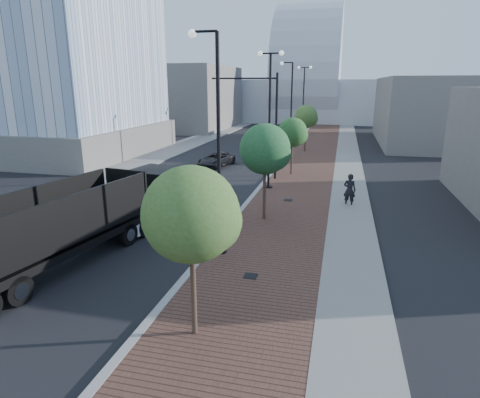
% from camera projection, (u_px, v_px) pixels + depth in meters
% --- Properties ---
extents(sidewalk, '(7.00, 140.00, 0.12)m').
position_uv_depth(sidewalk, '(323.00, 151.00, 45.37)').
color(sidewalk, '#4C2D23').
rests_on(sidewalk, ground).
extents(concrete_strip, '(2.40, 140.00, 0.13)m').
position_uv_depth(concrete_strip, '(348.00, 152.00, 44.75)').
color(concrete_strip, slate).
rests_on(concrete_strip, ground).
extents(curb, '(0.30, 140.00, 0.14)m').
position_uv_depth(curb, '(291.00, 150.00, 46.18)').
color(curb, gray).
rests_on(curb, ground).
extents(west_sidewalk, '(4.00, 140.00, 0.12)m').
position_uv_depth(west_sidewalk, '(182.00, 146.00, 49.18)').
color(west_sidewalk, slate).
rests_on(west_sidewalk, ground).
extents(dump_truck, '(4.44, 13.53, 3.23)m').
position_uv_depth(dump_truck, '(116.00, 212.00, 19.48)').
color(dump_truck, black).
rests_on(dump_truck, ground).
extents(white_sedan, '(2.41, 5.03, 1.59)m').
position_uv_depth(white_sedan, '(150.00, 210.00, 21.60)').
color(white_sedan, white).
rests_on(white_sedan, ground).
extents(dark_car_mid, '(2.81, 4.77, 1.24)m').
position_uv_depth(dark_car_mid, '(216.00, 159.00, 37.20)').
color(dark_car_mid, black).
rests_on(dark_car_mid, ground).
extents(dark_car_far, '(2.24, 4.73, 1.33)m').
position_uv_depth(dark_car_far, '(263.00, 142.00, 48.09)').
color(dark_car_far, black).
rests_on(dark_car_far, ground).
extents(pedestrian, '(0.83, 0.64, 2.03)m').
position_uv_depth(pedestrian, '(350.00, 190.00, 24.82)').
color(pedestrian, black).
rests_on(pedestrian, ground).
extents(streetlight_1, '(1.44, 0.56, 9.21)m').
position_uv_depth(streetlight_1, '(216.00, 156.00, 16.86)').
color(streetlight_1, black).
rests_on(streetlight_1, ground).
extents(streetlight_2, '(1.72, 0.56, 9.28)m').
position_uv_depth(streetlight_2, '(270.00, 120.00, 27.93)').
color(streetlight_2, black).
rests_on(streetlight_2, ground).
extents(streetlight_3, '(1.44, 0.56, 9.21)m').
position_uv_depth(streetlight_3, '(290.00, 115.00, 39.30)').
color(streetlight_3, black).
rests_on(streetlight_3, ground).
extents(streetlight_4, '(1.72, 0.56, 9.28)m').
position_uv_depth(streetlight_4, '(303.00, 104.00, 50.37)').
color(streetlight_4, black).
rests_on(streetlight_4, ground).
extents(traffic_mast, '(5.09, 0.20, 8.00)m').
position_uv_depth(traffic_mast, '(265.00, 115.00, 30.90)').
color(traffic_mast, black).
rests_on(traffic_mast, ground).
extents(tree_0, '(2.69, 2.69, 5.12)m').
position_uv_depth(tree_0, '(193.00, 215.00, 11.16)').
color(tree_0, '#382619').
rests_on(tree_0, ground).
extents(tree_1, '(2.66, 2.66, 5.26)m').
position_uv_depth(tree_1, '(266.00, 149.00, 21.41)').
color(tree_1, '#382619').
rests_on(tree_1, ground).
extents(tree_2, '(2.40, 2.36, 4.66)m').
position_uv_depth(tree_2, '(293.00, 133.00, 32.75)').
color(tree_2, '#382619').
rests_on(tree_2, ground).
extents(tree_3, '(2.48, 2.45, 5.07)m').
position_uv_depth(tree_3, '(306.00, 117.00, 43.87)').
color(tree_3, '#382619').
rests_on(tree_3, ground).
extents(tower_podium, '(19.00, 19.00, 3.00)m').
position_uv_depth(tower_podium, '(57.00, 139.00, 43.84)').
color(tower_podium, '#65615B').
rests_on(tower_podium, ground).
extents(convention_center, '(50.00, 30.00, 50.00)m').
position_uv_depth(convention_center, '(309.00, 90.00, 87.12)').
color(convention_center, '#B3B7BE').
rests_on(convention_center, ground).
extents(commercial_block_nw, '(14.00, 20.00, 10.00)m').
position_uv_depth(commercial_block_nw, '(186.00, 98.00, 68.16)').
color(commercial_block_nw, slate).
rests_on(commercial_block_nw, ground).
extents(commercial_block_ne, '(12.00, 22.00, 8.00)m').
position_uv_depth(commercial_block_ne, '(431.00, 111.00, 50.78)').
color(commercial_block_ne, slate).
rests_on(commercial_block_ne, ground).
extents(utility_cover_1, '(0.50, 0.50, 0.02)m').
position_uv_depth(utility_cover_1, '(251.00, 276.00, 15.68)').
color(utility_cover_1, black).
rests_on(utility_cover_1, sidewalk).
extents(utility_cover_2, '(0.50, 0.50, 0.02)m').
position_uv_depth(utility_cover_2, '(288.00, 200.00, 25.97)').
color(utility_cover_2, black).
rests_on(utility_cover_2, sidewalk).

